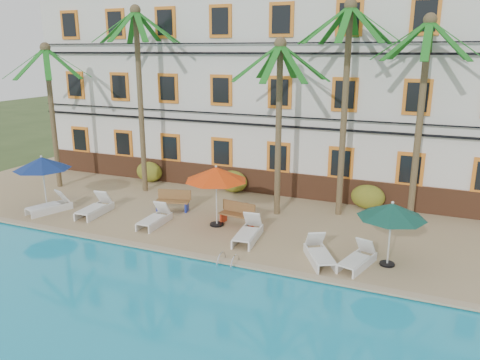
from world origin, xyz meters
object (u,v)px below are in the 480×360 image
at_px(bench_left, 173,200).
at_px(bench_right, 238,214).
at_px(palm_c, 279,104).
at_px(lounger_d, 248,232).
at_px(umbrella_green, 392,211).
at_px(lounger_c, 155,218).
at_px(palm_a, 50,96).
at_px(palm_d, 346,83).
at_px(umbrella_red, 216,174).
at_px(pool_ladder, 228,264).
at_px(umbrella_blue, 42,163).
at_px(lounger_a, 50,206).
at_px(palm_b, 139,77).
at_px(lounger_b, 95,208).
at_px(lounger_e, 320,254).
at_px(lounger_f, 358,259).
at_px(palm_e, 422,95).

height_order(bench_left, bench_right, same).
bearing_deg(palm_c, lounger_d, -91.18).
bearing_deg(bench_left, umbrella_green, -12.28).
relative_size(lounger_c, bench_right, 1.19).
distance_m(palm_a, palm_d, 14.43).
height_order(palm_a, umbrella_red, palm_a).
bearing_deg(palm_c, pool_ladder, -89.11).
relative_size(palm_a, bench_left, 4.62).
bearing_deg(palm_d, lounger_c, -147.69).
bearing_deg(umbrella_blue, lounger_a, -30.46).
xyz_separation_m(lounger_d, pool_ladder, (0.15, -2.17, -0.30)).
relative_size(palm_b, palm_c, 1.21).
xyz_separation_m(palm_a, palm_d, (14.33, 1.34, 0.90)).
distance_m(lounger_b, pool_ladder, 7.66).
bearing_deg(lounger_e, umbrella_blue, 177.11).
distance_m(bench_left, pool_ladder, 6.04).
height_order(umbrella_green, lounger_a, umbrella_green).
distance_m(palm_b, palm_d, 9.77).
relative_size(palm_c, pool_ladder, 9.94).
distance_m(palm_c, lounger_d, 5.49).
relative_size(palm_b, bench_right, 5.76).
xyz_separation_m(lounger_d, lounger_e, (2.91, -0.80, -0.02)).
bearing_deg(bench_left, lounger_e, -20.08).
distance_m(umbrella_red, bench_left, 3.24).
relative_size(lounger_f, bench_left, 1.20).
distance_m(palm_a, lounger_c, 9.31).
bearing_deg(palm_b, palm_a, -166.57).
bearing_deg(palm_e, umbrella_green, -95.65).
relative_size(palm_d, umbrella_green, 3.96).
relative_size(palm_c, umbrella_red, 2.93).
bearing_deg(lounger_a, palm_a, 127.81).
bearing_deg(palm_c, umbrella_red, -128.17).
xyz_separation_m(palm_b, palm_c, (7.27, -0.74, -0.88)).
bearing_deg(palm_a, bench_right, -7.95).
relative_size(lounger_a, lounger_e, 1.02).
bearing_deg(bench_left, lounger_f, -16.63).
bearing_deg(lounger_c, lounger_e, -6.49).
height_order(palm_a, lounger_f, palm_a).
distance_m(lounger_e, lounger_f, 1.25).
bearing_deg(lounger_b, lounger_e, -4.94).
relative_size(umbrella_red, lounger_a, 1.26).
relative_size(palm_c, lounger_d, 3.62).
xyz_separation_m(umbrella_red, lounger_b, (-5.43, -0.84, -1.85)).
bearing_deg(palm_d, palm_a, -174.64).
distance_m(lounger_c, bench_left, 1.88).
xyz_separation_m(palm_e, lounger_e, (-2.58, -4.94, -4.95)).
height_order(palm_b, umbrella_red, palm_b).
distance_m(lounger_c, lounger_e, 7.04).
xyz_separation_m(lounger_b, lounger_c, (3.08, -0.08, -0.02)).
distance_m(palm_d, bench_right, 6.85).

